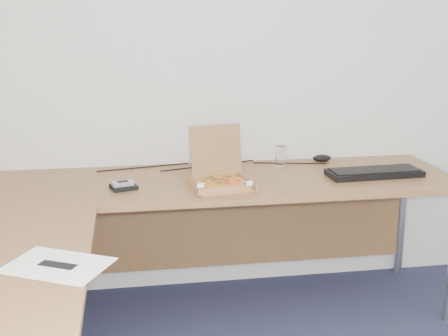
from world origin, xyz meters
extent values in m
cube|color=brown|center=(-0.50, 1.40, 0.71)|extent=(2.50, 0.70, 0.03)
cylinder|color=gray|center=(0.70, 1.70, 0.35)|extent=(0.05, 0.05, 0.70)
cube|color=#A06D41|center=(-0.47, 1.27, 0.73)|extent=(0.26, 0.26, 0.01)
cube|color=#A06D41|center=(-0.47, 1.42, 0.87)|extent=(0.26, 0.05, 0.26)
cylinder|color=#C08D43|center=(-0.47, 1.27, 0.75)|extent=(0.24, 0.24, 0.02)
cylinder|color=#C3380F|center=(-0.47, 1.27, 0.76)|extent=(0.21, 0.21, 0.00)
cylinder|color=silver|center=(-0.08, 1.63, 0.78)|extent=(0.06, 0.06, 0.11)
cube|color=black|center=(0.35, 1.33, 0.75)|extent=(0.50, 0.20, 0.03)
ellipsoid|color=black|center=(0.18, 1.67, 0.75)|extent=(0.12, 0.10, 0.04)
cube|color=black|center=(-0.93, 1.31, 0.74)|extent=(0.14, 0.13, 0.02)
cube|color=#B2B5BA|center=(-0.94, 1.30, 0.76)|extent=(0.11, 0.08, 0.02)
cube|color=white|center=(-1.15, 0.44, 0.73)|extent=(0.40, 0.36, 0.00)
camera|label=1|loc=(-0.90, -1.47, 1.56)|focal=47.73mm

